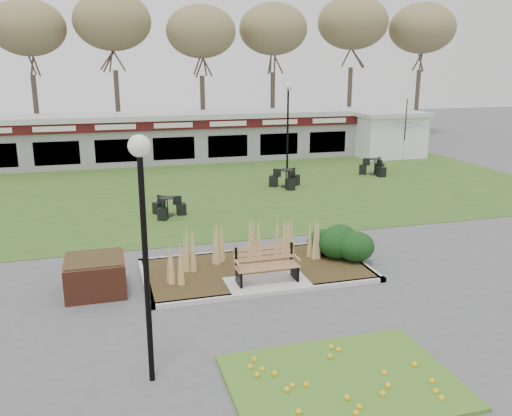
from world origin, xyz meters
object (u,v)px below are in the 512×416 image
object	(u,v)px
bistro_set_b	(286,181)
food_pavilion	(170,137)
patio_umbrella	(404,139)
park_bench	(266,264)
bistro_set_d	(375,169)
bistro_set_c	(167,210)
lamp_post_near_left	(143,207)
service_hut	(388,134)
lamp_post_far_right	(288,107)
brick_planter	(95,275)

from	to	relation	value
bistro_set_b	food_pavilion	bearing A→B (deg)	116.73
patio_umbrella	bistro_set_b	bearing A→B (deg)	-166.73
park_bench	bistro_set_d	xyz separation A→B (m)	(9.90, 12.59, -0.29)
park_bench	bistro_set_c	size ratio (longest dim) A/B	1.21
bistro_set_c	lamp_post_near_left	bearing A→B (deg)	-98.46
food_pavilion	service_hut	bearing A→B (deg)	-8.27
lamp_post_near_left	lamp_post_far_right	distance (m)	21.36
lamp_post_near_left	bistro_set_b	bearing A→B (deg)	62.28
bistro_set_b	brick_planter	bearing A→B (deg)	-130.48
bistro_set_b	bistro_set_d	world-z (taller)	bistro_set_d
park_bench	lamp_post_near_left	size ratio (longest dim) A/B	0.37
bistro_set_c	patio_umbrella	world-z (taller)	patio_umbrella
lamp_post_near_left	bistro_set_c	size ratio (longest dim) A/B	3.30
bistro_set_b	bistro_set_d	distance (m)	5.74
lamp_post_near_left	patio_umbrella	bearing A→B (deg)	47.60
brick_planter	bistro_set_d	xyz separation A→B (m)	(14.30, 11.84, -0.17)
brick_planter	lamp_post_near_left	distance (m)	5.45
bistro_set_d	lamp_post_far_right	bearing A→B (deg)	143.95
service_hut	lamp_post_far_right	size ratio (longest dim) A/B	0.93
park_bench	bistro_set_c	xyz separation A→B (m)	(-1.72, 7.48, -0.32)
food_pavilion	bistro_set_c	distance (m)	12.42
lamp_post_far_right	bistro_set_c	xyz separation A→B (m)	(-7.69, -7.98, -3.18)
lamp_post_near_left	patio_umbrella	world-z (taller)	lamp_post_near_left
bistro_set_c	lamp_post_far_right	bearing A→B (deg)	46.08
service_hut	patio_umbrella	xyz separation A→B (m)	(-1.83, -5.00, 0.36)
service_hut	patio_umbrella	bearing A→B (deg)	-110.10
park_bench	service_hut	distance (m)	22.32
service_hut	bistro_set_b	world-z (taller)	service_hut
food_pavilion	bistro_set_c	xyz separation A→B (m)	(-1.72, -12.24, -1.21)
lamp_post_near_left	patio_umbrella	distance (m)	22.40
food_pavilion	lamp_post_far_right	distance (m)	7.59
service_hut	bistro_set_c	size ratio (longest dim) A/B	3.14
lamp_post_far_right	bistro_set_d	distance (m)	5.79
lamp_post_near_left	park_bench	bearing A→B (deg)	47.84
service_hut	brick_planter	bearing A→B (deg)	-136.48
bistro_set_b	bistro_set_d	bearing A→B (deg)	15.79
patio_umbrella	park_bench	bearing A→B (deg)	-132.47
service_hut	bistro_set_b	size ratio (longest dim) A/B	2.77
food_pavilion	park_bench	bearing A→B (deg)	-90.00
food_pavilion	patio_umbrella	size ratio (longest dim) A/B	8.63
lamp_post_near_left	lamp_post_far_right	bearing A→B (deg)	64.03
park_bench	brick_planter	xyz separation A→B (m)	(-4.40, 0.75, -0.11)
bistro_set_c	brick_planter	bearing A→B (deg)	-111.70
bistro_set_b	bistro_set_c	distance (m)	7.06
bistro_set_b	bistro_set_c	world-z (taller)	bistro_set_b
food_pavilion	bistro_set_b	distance (m)	9.79
lamp_post_far_right	patio_umbrella	world-z (taller)	lamp_post_far_right
park_bench	food_pavilion	xyz separation A→B (m)	(0.00, 19.71, 0.89)
service_hut	lamp_post_far_right	bearing A→B (deg)	-163.07
service_hut	lamp_post_far_right	distance (m)	8.13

